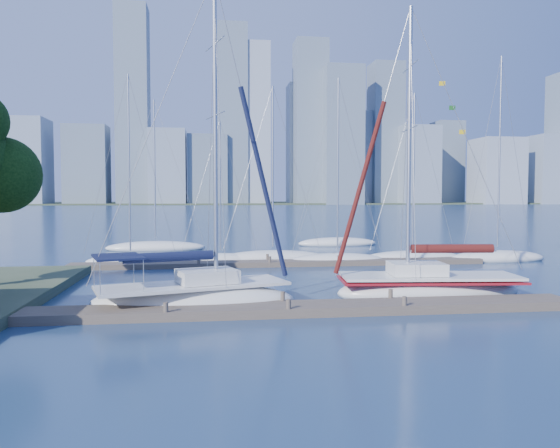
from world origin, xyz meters
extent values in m
plane|color=#182F4D|center=(0.00, 0.00, 0.00)|extent=(700.00, 700.00, 0.00)
cube|color=#4C4137|center=(0.00, 0.00, 0.20)|extent=(26.00, 2.00, 0.40)
cube|color=#4C4137|center=(2.00, 16.00, 0.18)|extent=(30.00, 1.80, 0.36)
cube|color=#38472D|center=(0.00, 320.00, 0.00)|extent=(800.00, 100.00, 1.50)
sphere|color=black|center=(-13.73, 6.41, 6.15)|extent=(3.89, 3.89, 3.89)
ellipsoid|color=silver|center=(-3.97, 1.83, 0.27)|extent=(9.70, 5.59, 1.62)
cube|color=silver|center=(-3.97, 1.83, 1.02)|extent=(8.98, 5.16, 0.13)
cube|color=silver|center=(-3.35, 2.02, 1.40)|extent=(3.05, 2.63, 0.59)
cylinder|color=silver|center=(-2.94, 2.15, 8.05)|extent=(0.19, 0.19, 13.94)
cylinder|color=silver|center=(-5.03, 1.51, 2.26)|extent=(4.21, 1.38, 0.11)
cylinder|color=black|center=(-5.03, 1.51, 2.37)|extent=(3.97, 1.59, 0.43)
cube|color=black|center=(-7.14, 0.86, 2.48)|extent=(2.61, 3.02, 0.09)
ellipsoid|color=silver|center=(7.72, 2.96, 0.28)|extent=(9.71, 3.98, 1.66)
cube|color=silver|center=(7.72, 2.96, 1.05)|extent=(8.99, 3.67, 0.13)
cube|color=silver|center=(7.06, 3.02, 1.44)|extent=(2.83, 2.26, 0.61)
cylinder|color=silver|center=(6.62, 3.06, 7.73)|extent=(0.20, 0.20, 13.25)
cylinder|color=silver|center=(8.85, 2.85, 2.32)|extent=(4.47, 0.53, 0.11)
cylinder|color=#47130F|center=(8.85, 2.85, 2.43)|extent=(4.15, 0.83, 0.44)
cube|color=maroon|center=(7.72, 2.96, 0.86)|extent=(9.20, 3.81, 0.11)
ellipsoid|color=silver|center=(-9.06, 18.22, 0.20)|extent=(6.82, 3.44, 1.11)
cylinder|color=silver|center=(-9.06, 18.22, 7.48)|extent=(0.12, 0.12, 12.94)
ellipsoid|color=silver|center=(-2.41, 18.82, 0.18)|extent=(6.53, 4.04, 0.99)
cylinder|color=silver|center=(-2.41, 18.82, 5.84)|extent=(0.11, 0.11, 9.89)
ellipsoid|color=silver|center=(1.65, 18.94, 0.22)|extent=(8.65, 5.06, 1.23)
cylinder|color=silver|center=(1.65, 18.94, 7.31)|extent=(0.13, 0.13, 12.37)
ellipsoid|color=silver|center=(6.30, 16.87, 0.21)|extent=(7.52, 3.59, 1.13)
cylinder|color=silver|center=(6.30, 16.87, 7.42)|extent=(0.12, 0.12, 12.77)
ellipsoid|color=silver|center=(12.55, 17.76, 0.21)|extent=(8.20, 4.35, 1.16)
cylinder|color=silver|center=(12.55, 17.76, 7.03)|extent=(0.13, 0.13, 11.95)
ellipsoid|color=silver|center=(19.01, 16.67, 0.22)|extent=(8.05, 5.18, 1.22)
cylinder|color=silver|center=(19.01, 16.67, 8.43)|extent=(0.13, 0.13, 14.64)
ellipsoid|color=silver|center=(-8.24, 28.68, 0.23)|extent=(9.51, 5.08, 1.25)
cylinder|color=silver|center=(-8.24, 28.68, 7.52)|extent=(0.14, 0.14, 12.77)
ellipsoid|color=silver|center=(9.70, 31.17, 0.22)|extent=(8.42, 5.10, 1.22)
cylinder|color=silver|center=(9.70, 31.17, 7.24)|extent=(0.13, 0.13, 12.25)
cube|color=gray|center=(-120.24, 308.29, 21.20)|extent=(15.28, 14.18, 42.40)
cube|color=slate|center=(-96.77, 283.96, 23.02)|extent=(15.45, 23.42, 46.05)
cube|color=slate|center=(-69.73, 287.50, 21.64)|extent=(22.71, 17.63, 43.27)
cube|color=gray|center=(-47.55, 309.43, 18.36)|extent=(13.54, 17.61, 36.73)
cube|color=slate|center=(-25.94, 284.92, 20.67)|extent=(19.96, 19.81, 41.35)
cube|color=slate|center=(-4.22, 286.68, 19.45)|extent=(21.93, 16.86, 38.89)
cube|color=gray|center=(21.35, 289.48, 45.57)|extent=(19.39, 14.99, 91.14)
cube|color=slate|center=(51.90, 304.67, 35.83)|extent=(15.89, 17.46, 71.67)
cube|color=slate|center=(70.99, 278.50, 38.46)|extent=(21.52, 18.95, 76.93)
cube|color=gray|center=(91.42, 294.72, 27.15)|extent=(15.28, 17.11, 54.31)
cube|color=slate|center=(115.77, 279.60, 22.38)|extent=(21.84, 18.80, 44.77)
cube|color=slate|center=(147.05, 309.52, 25.90)|extent=(16.81, 17.52, 51.80)
cube|color=gray|center=(164.09, 278.94, 19.16)|extent=(25.10, 23.94, 38.32)
cube|color=slate|center=(194.50, 279.05, 20.29)|extent=(15.91, 21.38, 40.58)
cube|color=slate|center=(-45.00, 290.00, 54.58)|extent=(17.38, 18.00, 109.16)
cube|color=slate|center=(10.00, 290.00, 50.35)|extent=(16.63, 18.00, 100.71)
cube|color=slate|center=(55.00, 290.00, 46.88)|extent=(18.41, 18.00, 93.77)
cube|color=slate|center=(100.00, 290.00, 41.12)|extent=(17.92, 18.00, 82.24)
camera|label=1|loc=(-3.22, -23.06, 5.10)|focal=35.00mm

